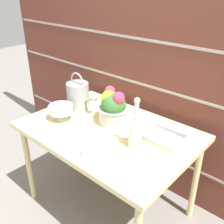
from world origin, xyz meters
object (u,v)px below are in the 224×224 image
(watering_can, at_px, (78,95))
(crystal_pedestal_bowl, at_px, (61,109))
(glass_decanter, at_px, (136,131))
(wire_tray, at_px, (164,139))
(flower_planter, at_px, (113,108))

(watering_can, bearing_deg, crystal_pedestal_bowl, -77.77)
(glass_decanter, distance_m, wire_tray, 0.23)
(glass_decanter, relative_size, wire_tray, 1.37)
(crystal_pedestal_bowl, relative_size, flower_planter, 0.70)
(flower_planter, xyz_separation_m, wire_tray, (0.40, 0.05, -0.11))
(watering_can, xyz_separation_m, crystal_pedestal_bowl, (0.05, -0.21, -0.03))
(glass_decanter, bearing_deg, watering_can, 168.99)
(watering_can, xyz_separation_m, glass_decanter, (0.68, -0.13, 0.00))
(flower_planter, height_order, glass_decanter, glass_decanter)
(watering_can, relative_size, flower_planter, 1.20)
(flower_planter, bearing_deg, wire_tray, 7.18)
(crystal_pedestal_bowl, xyz_separation_m, glass_decanter, (0.63, 0.08, 0.03))
(watering_can, distance_m, wire_tray, 0.78)
(watering_can, bearing_deg, flower_planter, 0.40)
(flower_planter, xyz_separation_m, glass_decanter, (0.31, -0.14, -0.01))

